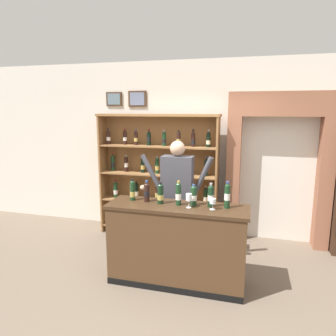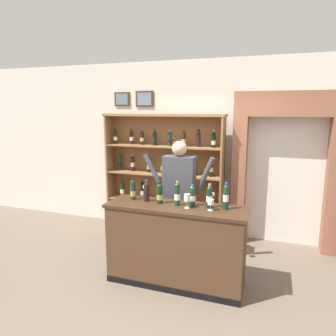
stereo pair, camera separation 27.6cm
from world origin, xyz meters
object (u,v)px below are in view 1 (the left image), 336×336
at_px(tasting_counter, 177,245).
at_px(wine_glass_left, 213,202).
at_px(tasting_bottle_rosso, 133,190).
at_px(tasting_bottle_grappa, 194,195).
at_px(wine_shelf, 158,172).
at_px(tasting_bottle_bianco, 227,195).
at_px(tasting_bottle_riserva, 160,193).
at_px(shopkeeper, 177,188).
at_px(tasting_bottle_chianti, 211,196).
at_px(tasting_bottle_vin_santo, 147,192).
at_px(wine_glass_spare, 189,198).
at_px(tasting_bottle_prosecco, 178,194).

height_order(tasting_counter, wine_glass_left, wine_glass_left).
xyz_separation_m(tasting_counter, tasting_bottle_rosso, (-0.61, 0.08, 0.65)).
relative_size(tasting_bottle_rosso, tasting_bottle_grappa, 1.07).
distance_m(wine_shelf, wine_glass_left, 1.88).
xyz_separation_m(tasting_bottle_grappa, tasting_bottle_bianco, (0.41, -0.00, 0.03)).
bearing_deg(tasting_bottle_riserva, tasting_counter, -7.96).
distance_m(shopkeeper, tasting_bottle_bianco, 0.91).
xyz_separation_m(tasting_bottle_chianti, tasting_bottle_bianco, (0.20, 0.00, 0.02)).
bearing_deg(tasting_bottle_grappa, tasting_bottle_vin_santo, 179.64).
xyz_separation_m(shopkeeper, wine_glass_left, (0.58, -0.63, 0.02)).
relative_size(wine_shelf, tasting_bottle_riserva, 7.71).
height_order(wine_shelf, wine_glass_spare, wine_shelf).
height_order(wine_shelf, tasting_counter, wine_shelf).
relative_size(tasting_bottle_prosecco, wine_glass_left, 2.28).
relative_size(tasting_bottle_grappa, tasting_bottle_bianco, 0.81).
bearing_deg(tasting_bottle_prosecco, shopkeeper, 104.74).
relative_size(tasting_bottle_bianco, wine_glass_left, 2.45).
bearing_deg(shopkeeper, wine_glass_left, -47.40).
relative_size(tasting_bottle_bianco, wine_glass_spare, 1.89).
bearing_deg(tasting_bottle_prosecco, tasting_bottle_vin_santo, 175.12).
relative_size(tasting_bottle_grappa, tasting_bottle_chianti, 0.90).
xyz_separation_m(tasting_counter, tasting_bottle_chianti, (0.40, 0.06, 0.66)).
height_order(tasting_bottle_riserva, tasting_bottle_grappa, tasting_bottle_riserva).
xyz_separation_m(tasting_counter, tasting_bottle_bianco, (0.60, 0.06, 0.68)).
relative_size(tasting_bottle_vin_santo, tasting_bottle_grappa, 1.05).
distance_m(tasting_counter, wine_glass_spare, 0.66).
bearing_deg(tasting_counter, tasting_bottle_vin_santo, 170.93).
bearing_deg(wine_glass_left, wine_shelf, 126.61).
distance_m(tasting_bottle_riserva, tasting_bottle_grappa, 0.42).
xyz_separation_m(tasting_bottle_vin_santo, tasting_bottle_prosecco, (0.42, -0.04, 0.01)).
bearing_deg(tasting_bottle_bianco, wine_glass_left, -147.75).
distance_m(tasting_counter, tasting_bottle_grappa, 0.68).
distance_m(tasting_bottle_chianti, wine_glass_left, 0.12).
bearing_deg(tasting_counter, tasting_bottle_rosso, 172.81).
bearing_deg(shopkeeper, wine_glass_spare, -65.17).
height_order(tasting_bottle_prosecco, tasting_bottle_chianti, tasting_bottle_prosecco).
height_order(shopkeeper, tasting_bottle_rosso, shopkeeper).
bearing_deg(tasting_bottle_bianco, wine_glass_spare, -166.30).
bearing_deg(wine_glass_spare, tasting_counter, 163.23).
height_order(tasting_counter, tasting_bottle_chianti, tasting_bottle_chianti).
xyz_separation_m(tasting_bottle_grappa, wine_glass_spare, (-0.04, -0.11, -0.00)).
bearing_deg(tasting_bottle_prosecco, tasting_bottle_riserva, 179.76).
height_order(tasting_bottle_rosso, tasting_bottle_vin_santo, tasting_bottle_rosso).
bearing_deg(tasting_bottle_chianti, tasting_counter, -171.62).
xyz_separation_m(tasting_counter, tasting_bottle_prosecco, (0.01, 0.03, 0.66)).
bearing_deg(tasting_bottle_chianti, tasting_bottle_grappa, 179.20).
xyz_separation_m(tasting_bottle_riserva, tasting_bottle_grappa, (0.41, 0.03, 0.00)).
height_order(wine_shelf, tasting_bottle_chianti, wine_shelf).
distance_m(wine_shelf, tasting_bottle_prosecco, 1.60).
distance_m(wine_shelf, tasting_bottle_rosso, 1.40).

